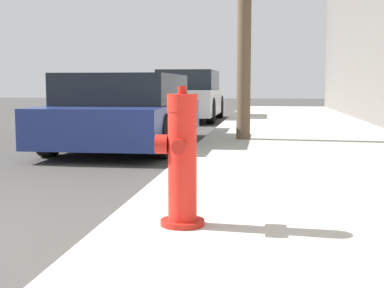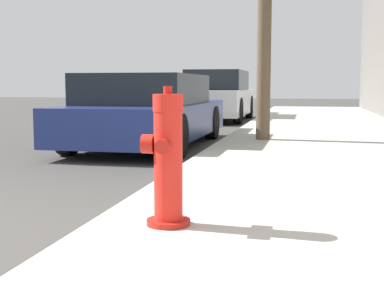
{
  "view_description": "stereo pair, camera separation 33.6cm",
  "coord_description": "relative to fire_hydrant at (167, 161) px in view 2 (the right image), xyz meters",
  "views": [
    {
      "loc": [
        2.82,
        -2.91,
        1.04
      ],
      "look_at": [
        2.2,
        1.57,
        0.54
      ],
      "focal_mm": 50.0,
      "sensor_mm": 36.0,
      "label": 1
    },
    {
      "loc": [
        3.15,
        -2.85,
        1.04
      ],
      "look_at": [
        2.2,
        1.57,
        0.54
      ],
      "focal_mm": 50.0,
      "sensor_mm": 36.0,
      "label": 2
    }
  ],
  "objects": [
    {
      "name": "sidewalk_slab",
      "position": [
        1.21,
        -0.37,
        -0.49
      ],
      "size": [
        3.46,
        40.0,
        0.16
      ],
      "color": "beige",
      "rests_on": "ground_plane"
    },
    {
      "name": "fire_hydrant",
      "position": [
        0.0,
        0.0,
        0.0
      ],
      "size": [
        0.31,
        0.31,
        0.88
      ],
      "color": "red",
      "rests_on": "sidewalk_slab"
    },
    {
      "name": "parked_car_near",
      "position": [
        -1.79,
        5.5,
        0.04
      ],
      "size": [
        1.89,
        4.55,
        1.22
      ],
      "color": "navy",
      "rests_on": "ground_plane"
    },
    {
      "name": "parked_car_mid",
      "position": [
        -1.71,
        12.4,
        0.15
      ],
      "size": [
        1.71,
        4.45,
        1.47
      ],
      "color": "silver",
      "rests_on": "ground_plane"
    }
  ]
}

